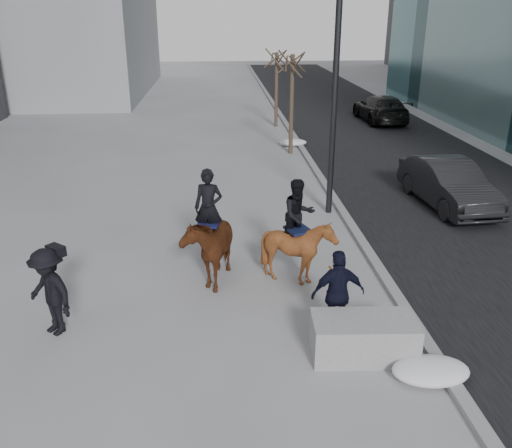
{
  "coord_description": "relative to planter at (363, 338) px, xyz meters",
  "views": [
    {
      "loc": [
        -0.8,
        -9.74,
        5.83
      ],
      "look_at": [
        0.0,
        1.2,
        1.5
      ],
      "focal_mm": 38.0,
      "sensor_mm": 36.0,
      "label": 1
    }
  ],
  "objects": [
    {
      "name": "ground",
      "position": [
        -1.73,
        1.62,
        -0.37
      ],
      "size": [
        120.0,
        120.0,
        0.0
      ],
      "primitive_type": "plane",
      "color": "gray",
      "rests_on": "ground"
    },
    {
      "name": "road",
      "position": [
        5.27,
        11.62,
        -0.36
      ],
      "size": [
        8.0,
        90.0,
        0.01
      ],
      "primitive_type": "cube",
      "color": "black",
      "rests_on": "ground"
    },
    {
      "name": "curb",
      "position": [
        1.27,
        11.62,
        -0.31
      ],
      "size": [
        0.25,
        90.0,
        0.12
      ],
      "primitive_type": "cube",
      "color": "gray",
      "rests_on": "ground"
    },
    {
      "name": "planter",
      "position": [
        0.0,
        0.0,
        0.0
      ],
      "size": [
        1.89,
        1.02,
        0.74
      ],
      "primitive_type": "cube",
      "rotation": [
        0.0,
        0.0,
        -0.05
      ],
      "color": "#969699",
      "rests_on": "ground"
    },
    {
      "name": "car_near",
      "position": [
        4.74,
        7.77,
        0.36
      ],
      "size": [
        1.9,
        4.56,
        1.47
      ],
      "primitive_type": "imported",
      "rotation": [
        0.0,
        0.0,
        0.08
      ],
      "color": "black",
      "rests_on": "ground"
    },
    {
      "name": "car_far",
      "position": [
        6.64,
        21.8,
        0.37
      ],
      "size": [
        2.19,
        5.14,
        1.48
      ],
      "primitive_type": "imported",
      "rotation": [
        0.0,
        0.0,
        3.17
      ],
      "color": "black",
      "rests_on": "ground"
    },
    {
      "name": "tree_near",
      "position": [
        0.67,
        14.95,
        1.94
      ],
      "size": [
        1.2,
        1.2,
        4.63
      ],
      "primitive_type": null,
      "color": "#382C21",
      "rests_on": "ground"
    },
    {
      "name": "tree_far",
      "position": [
        0.67,
        20.93,
        1.76
      ],
      "size": [
        1.2,
        1.2,
        4.25
      ],
      "primitive_type": null,
      "color": "#3B2E22",
      "rests_on": "ground"
    },
    {
      "name": "mounted_left",
      "position": [
        -2.76,
        3.25,
        0.59
      ],
      "size": [
        1.31,
        2.15,
        2.59
      ],
      "color": "#47200E",
      "rests_on": "ground"
    },
    {
      "name": "mounted_right",
      "position": [
        -0.76,
        2.95,
        0.6
      ],
      "size": [
        1.69,
        1.78,
        2.41
      ],
      "color": "#4E280F",
      "rests_on": "ground"
    },
    {
      "name": "feeder",
      "position": [
        -0.33,
        0.72,
        0.51
      ],
      "size": [
        1.06,
        0.9,
        1.75
      ],
      "color": "black",
      "rests_on": "ground"
    },
    {
      "name": "camera_crew",
      "position": [
        -5.76,
        1.19,
        0.52
      ],
      "size": [
        1.29,
        1.22,
        1.75
      ],
      "color": "black",
      "rests_on": "ground"
    },
    {
      "name": "lamppost",
      "position": [
        0.87,
        7.3,
        4.62
      ],
      "size": [
        0.25,
        1.96,
        9.09
      ],
      "color": "black",
      "rests_on": "ground"
    },
    {
      "name": "snow_piles",
      "position": [
        0.97,
        7.1,
        -0.21
      ],
      "size": [
        1.33,
        17.89,
        0.34
      ],
      "color": "silver",
      "rests_on": "ground"
    }
  ]
}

